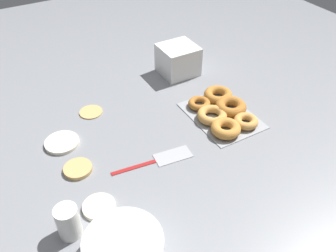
{
  "coord_description": "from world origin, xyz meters",
  "views": [
    {
      "loc": [
        -0.83,
        0.37,
        0.82
      ],
      "look_at": [
        -0.01,
        -0.1,
        0.04
      ],
      "focal_mm": 38.0,
      "sensor_mm": 36.0,
      "label": 1
    }
  ],
  "objects_px": {
    "pancake_1": "(78,169)",
    "spatula": "(165,158)",
    "pancake_2": "(62,143)",
    "pancake_3": "(91,112)",
    "batter_bowl": "(124,249)",
    "paper_cup": "(68,222)",
    "donut_tray": "(222,111)",
    "container_stack": "(178,60)",
    "pancake_0": "(99,207)"
  },
  "relations": [
    {
      "from": "donut_tray",
      "to": "paper_cup",
      "type": "distance_m",
      "value": 0.69
    },
    {
      "from": "spatula",
      "to": "container_stack",
      "type": "bearing_deg",
      "value": 61.07
    },
    {
      "from": "pancake_1",
      "to": "batter_bowl",
      "type": "height_order",
      "value": "batter_bowl"
    },
    {
      "from": "pancake_3",
      "to": "pancake_1",
      "type": "bearing_deg",
      "value": 152.05
    },
    {
      "from": "paper_cup",
      "to": "spatula",
      "type": "height_order",
      "value": "paper_cup"
    },
    {
      "from": "pancake_3",
      "to": "batter_bowl",
      "type": "bearing_deg",
      "value": 167.43
    },
    {
      "from": "pancake_1",
      "to": "batter_bowl",
      "type": "bearing_deg",
      "value": -179.25
    },
    {
      "from": "paper_cup",
      "to": "donut_tray",
      "type": "bearing_deg",
      "value": -71.9
    },
    {
      "from": "pancake_1",
      "to": "pancake_3",
      "type": "bearing_deg",
      "value": -27.95
    },
    {
      "from": "pancake_3",
      "to": "paper_cup",
      "type": "bearing_deg",
      "value": 154.13
    },
    {
      "from": "pancake_2",
      "to": "spatula",
      "type": "height_order",
      "value": "pancake_2"
    },
    {
      "from": "donut_tray",
      "to": "spatula",
      "type": "distance_m",
      "value": 0.32
    },
    {
      "from": "pancake_1",
      "to": "batter_bowl",
      "type": "xyz_separation_m",
      "value": [
        -0.35,
        -0.0,
        0.03
      ]
    },
    {
      "from": "pancake_1",
      "to": "spatula",
      "type": "height_order",
      "value": "pancake_1"
    },
    {
      "from": "donut_tray",
      "to": "paper_cup",
      "type": "xyz_separation_m",
      "value": [
        -0.21,
        0.65,
        0.03
      ]
    },
    {
      "from": "pancake_0",
      "to": "donut_tray",
      "type": "distance_m",
      "value": 0.59
    },
    {
      "from": "pancake_1",
      "to": "pancake_2",
      "type": "bearing_deg",
      "value": 2.77
    },
    {
      "from": "pancake_0",
      "to": "pancake_2",
      "type": "distance_m",
      "value": 0.32
    },
    {
      "from": "donut_tray",
      "to": "pancake_0",
      "type": "bearing_deg",
      "value": 107.29
    },
    {
      "from": "paper_cup",
      "to": "spatula",
      "type": "xyz_separation_m",
      "value": [
        0.12,
        -0.35,
        -0.05
      ]
    },
    {
      "from": "pancake_3",
      "to": "paper_cup",
      "type": "distance_m",
      "value": 0.53
    },
    {
      "from": "pancake_1",
      "to": "pancake_3",
      "type": "xyz_separation_m",
      "value": [
        0.27,
        -0.14,
        -0.0
      ]
    },
    {
      "from": "pancake_3",
      "to": "spatula",
      "type": "distance_m",
      "value": 0.38
    },
    {
      "from": "pancake_2",
      "to": "batter_bowl",
      "type": "height_order",
      "value": "batter_bowl"
    },
    {
      "from": "container_stack",
      "to": "spatula",
      "type": "height_order",
      "value": "container_stack"
    },
    {
      "from": "pancake_2",
      "to": "donut_tray",
      "type": "bearing_deg",
      "value": -104.05
    },
    {
      "from": "pancake_2",
      "to": "pancake_3",
      "type": "distance_m",
      "value": 0.19
    },
    {
      "from": "spatula",
      "to": "batter_bowl",
      "type": "bearing_deg",
      "value": -128.54
    },
    {
      "from": "batter_bowl",
      "to": "paper_cup",
      "type": "relative_size",
      "value": 2.01
    },
    {
      "from": "pancake_2",
      "to": "spatula",
      "type": "xyz_separation_m",
      "value": [
        -0.24,
        -0.27,
        -0.0
      ]
    },
    {
      "from": "pancake_1",
      "to": "container_stack",
      "type": "distance_m",
      "value": 0.68
    },
    {
      "from": "spatula",
      "to": "pancake_2",
      "type": "bearing_deg",
      "value": 145.52
    },
    {
      "from": "pancake_3",
      "to": "paper_cup",
      "type": "height_order",
      "value": "paper_cup"
    },
    {
      "from": "pancake_1",
      "to": "paper_cup",
      "type": "height_order",
      "value": "paper_cup"
    },
    {
      "from": "spatula",
      "to": "paper_cup",
      "type": "bearing_deg",
      "value": -154.39
    },
    {
      "from": "pancake_3",
      "to": "spatula",
      "type": "height_order",
      "value": "pancake_3"
    },
    {
      "from": "container_stack",
      "to": "pancake_1",
      "type": "bearing_deg",
      "value": 121.24
    },
    {
      "from": "pancake_2",
      "to": "paper_cup",
      "type": "bearing_deg",
      "value": 166.86
    },
    {
      "from": "batter_bowl",
      "to": "pancake_3",
      "type": "bearing_deg",
      "value": -12.57
    },
    {
      "from": "batter_bowl",
      "to": "container_stack",
      "type": "bearing_deg",
      "value": -39.47
    },
    {
      "from": "pancake_3",
      "to": "batter_bowl",
      "type": "distance_m",
      "value": 0.63
    },
    {
      "from": "pancake_2",
      "to": "pancake_3",
      "type": "xyz_separation_m",
      "value": [
        0.12,
        -0.15,
        -0.0
      ]
    },
    {
      "from": "pancake_2",
      "to": "donut_tray",
      "type": "xyz_separation_m",
      "value": [
        -0.14,
        -0.57,
        0.01
      ]
    },
    {
      "from": "pancake_0",
      "to": "container_stack",
      "type": "distance_m",
      "value": 0.78
    },
    {
      "from": "batter_bowl",
      "to": "paper_cup",
      "type": "height_order",
      "value": "paper_cup"
    },
    {
      "from": "donut_tray",
      "to": "batter_bowl",
      "type": "height_order",
      "value": "batter_bowl"
    },
    {
      "from": "pancake_3",
      "to": "spatula",
      "type": "bearing_deg",
      "value": -161.15
    },
    {
      "from": "paper_cup",
      "to": "pancake_1",
      "type": "bearing_deg",
      "value": -23.15
    },
    {
      "from": "paper_cup",
      "to": "spatula",
      "type": "bearing_deg",
      "value": -71.08
    },
    {
      "from": "pancake_3",
      "to": "paper_cup",
      "type": "xyz_separation_m",
      "value": [
        -0.48,
        0.23,
        0.04
      ]
    }
  ]
}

